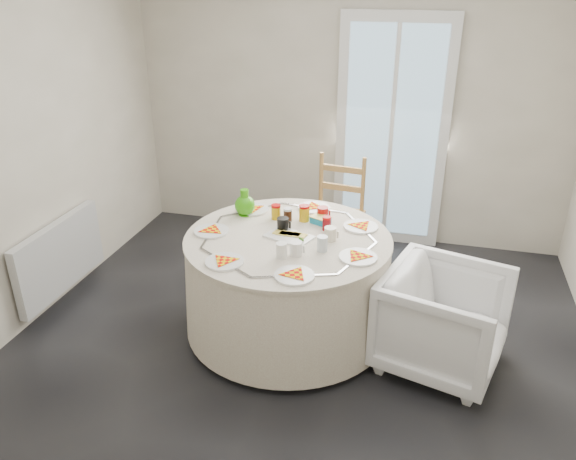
% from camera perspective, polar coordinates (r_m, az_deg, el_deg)
% --- Properties ---
extents(floor, '(4.00, 4.00, 0.00)m').
position_cam_1_polar(floor, '(3.98, 0.76, -12.19)').
color(floor, black).
rests_on(floor, ground).
extents(wall_back, '(4.00, 0.02, 2.60)m').
position_cam_1_polar(wall_back, '(5.25, 6.30, 12.73)').
color(wall_back, '#BCB5A3').
rests_on(wall_back, floor).
extents(wall_left, '(0.02, 4.00, 2.60)m').
position_cam_1_polar(wall_left, '(4.28, -26.32, 7.41)').
color(wall_left, '#BCB5A3').
rests_on(wall_left, floor).
extents(glass_door, '(1.00, 0.08, 2.10)m').
position_cam_1_polar(glass_door, '(5.22, 10.48, 9.56)').
color(glass_door, silver).
rests_on(glass_door, floor).
extents(radiator, '(0.07, 1.00, 0.55)m').
position_cam_1_polar(radiator, '(4.71, -22.15, -2.50)').
color(radiator, silver).
rests_on(radiator, floor).
extents(table, '(1.46, 1.46, 0.74)m').
position_cam_1_polar(table, '(4.00, 0.00, -5.51)').
color(table, silver).
rests_on(table, floor).
extents(wooden_chair, '(0.49, 0.47, 0.99)m').
position_cam_1_polar(wooden_chair, '(4.82, 4.73, 1.26)').
color(wooden_chair, '#B0784D').
rests_on(wooden_chair, floor).
extents(armchair, '(0.86, 0.89, 0.76)m').
position_cam_1_polar(armchair, '(3.79, 15.58, -8.28)').
color(armchair, white).
rests_on(armchair, floor).
extents(place_settings, '(1.36, 1.36, 0.02)m').
position_cam_1_polar(place_settings, '(3.82, 0.00, -0.41)').
color(place_settings, white).
rests_on(place_settings, table).
extents(jar_cluster, '(0.50, 0.36, 0.13)m').
position_cam_1_polar(jar_cluster, '(4.00, 1.18, 1.59)').
color(jar_cluster, '#94571F').
rests_on(jar_cluster, table).
extents(butter_tub, '(0.16, 0.14, 0.05)m').
position_cam_1_polar(butter_tub, '(4.03, 3.33, 1.21)').
color(butter_tub, '#1686AE').
rests_on(butter_tub, table).
extents(green_pitcher, '(0.19, 0.19, 0.19)m').
position_cam_1_polar(green_pitcher, '(4.14, -4.43, 3.15)').
color(green_pitcher, '#349E0D').
rests_on(green_pitcher, table).
extents(cheese_platter, '(0.36, 0.29, 0.04)m').
position_cam_1_polar(cheese_platter, '(3.82, 0.11, -0.39)').
color(cheese_platter, white).
rests_on(cheese_platter, table).
extents(mugs_glasses, '(0.81, 0.81, 0.11)m').
position_cam_1_polar(mugs_glasses, '(3.76, 1.64, -0.17)').
color(mugs_glasses, '#A3A3A3').
rests_on(mugs_glasses, table).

